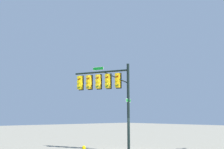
{
  "coord_description": "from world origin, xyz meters",
  "views": [
    {
      "loc": [
        -13.52,
        13.85,
        2.67
      ],
      "look_at": [
        1.5,
        0.28,
        5.91
      ],
      "focal_mm": 41.59,
      "sensor_mm": 36.0,
      "label": 1
    }
  ],
  "objects": [
    {
      "name": "signal_pole_assembly",
      "position": [
        1.79,
        0.81,
        4.93
      ],
      "size": [
        4.47,
        2.45,
        6.59
      ],
      "color": "black",
      "rests_on": "ground_plane"
    }
  ]
}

